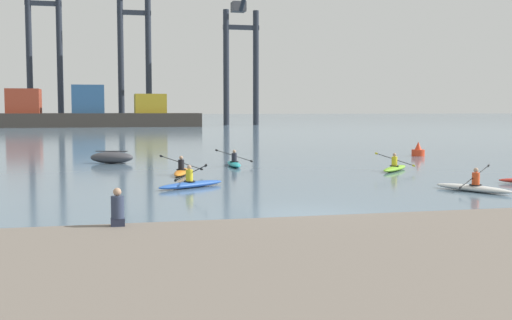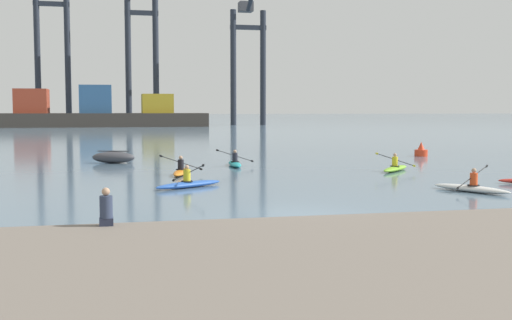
{
  "view_description": "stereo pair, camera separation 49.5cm",
  "coord_description": "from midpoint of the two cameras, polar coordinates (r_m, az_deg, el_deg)",
  "views": [
    {
      "loc": [
        -6.06,
        -18.79,
        3.27
      ],
      "look_at": [
        1.68,
        13.86,
        0.6
      ],
      "focal_mm": 45.05,
      "sensor_mm": 36.0,
      "label": 1
    },
    {
      "loc": [
        -5.58,
        -18.91,
        3.27
      ],
      "look_at": [
        1.68,
        13.86,
        0.6
      ],
      "focal_mm": 45.05,
      "sensor_mm": 36.0,
      "label": 2
    }
  ],
  "objects": [
    {
      "name": "ground_plane",
      "position": [
        20.0,
        3.78,
        -4.88
      ],
      "size": [
        800.0,
        800.0,
        0.0
      ],
      "primitive_type": "plane",
      "color": "slate"
    },
    {
      "name": "container_barge",
      "position": [
        121.47,
        -14.87,
        4.0
      ],
      "size": [
        40.62,
        8.06,
        7.6
      ],
      "color": "#38332D",
      "rests_on": "ground"
    },
    {
      "name": "gantry_crane_west",
      "position": [
        136.55,
        -18.44,
        10.9
      ],
      "size": [
        7.02,
        17.96,
        37.91
      ],
      "color": "#232833",
      "rests_on": "ground"
    },
    {
      "name": "gantry_crane_west_mid",
      "position": [
        132.55,
        -10.85,
        10.66
      ],
      "size": [
        6.68,
        16.67,
        34.48
      ],
      "color": "#232833",
      "rests_on": "ground"
    },
    {
      "name": "gantry_crane_east_mid",
      "position": [
        132.0,
        -1.39,
        10.16
      ],
      "size": [
        7.4,
        18.39,
        32.42
      ],
      "color": "#232833",
      "rests_on": "ground"
    },
    {
      "name": "capsized_dinghy",
      "position": [
        39.69,
        -13.04,
        0.21
      ],
      "size": [
        2.81,
        1.8,
        0.76
      ],
      "color": "#38383D",
      "rests_on": "ground"
    },
    {
      "name": "channel_buoy",
      "position": [
        46.05,
        13.91,
        0.79
      ],
      "size": [
        0.9,
        0.9,
        1.0
      ],
      "color": "red",
      "rests_on": "ground"
    },
    {
      "name": "kayak_teal",
      "position": [
        36.72,
        -2.35,
        -0.29
      ],
      "size": [
        2.2,
        3.43,
        1.01
      ],
      "color": "teal",
      "rests_on": "ground"
    },
    {
      "name": "kayak_lime",
      "position": [
        34.72,
        11.83,
        -0.67
      ],
      "size": [
        2.74,
        2.91,
        0.97
      ],
      "color": "#7ABC2D",
      "rests_on": "ground"
    },
    {
      "name": "kayak_orange",
      "position": [
        32.23,
        -7.07,
        -1.0
      ],
      "size": [
        2.15,
        3.45,
        1.01
      ],
      "color": "orange",
      "rests_on": "ground"
    },
    {
      "name": "kayak_white",
      "position": [
        26.84,
        18.25,
        -2.31
      ],
      "size": [
        2.04,
        3.32,
        1.06
      ],
      "color": "silver",
      "rests_on": "ground"
    },
    {
      "name": "kayak_blue",
      "position": [
        26.9,
        -6.32,
        -2.09
      ],
      "size": [
        3.19,
        2.34,
        1.07
      ],
      "color": "#2856B2",
      "rests_on": "ground"
    },
    {
      "name": "seated_onlooker",
      "position": [
        15.38,
        -13.1,
        -4.27
      ],
      "size": [
        0.32,
        0.3,
        0.9
      ],
      "color": "#23283D",
      "rests_on": "stone_quay"
    }
  ]
}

